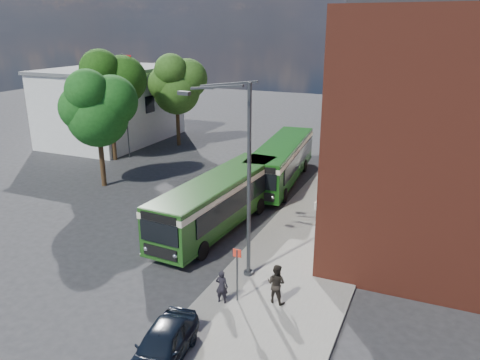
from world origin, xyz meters
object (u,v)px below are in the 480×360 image
at_px(street_lamp, 241,179).
at_px(bus_front, 219,198).
at_px(bus_rear, 282,159).
at_px(parked_car, 162,345).

bearing_deg(street_lamp, bus_front, 126.16).
height_order(bus_rear, parked_car, bus_rear).
bearing_deg(parked_car, bus_front, 97.97).
relative_size(street_lamp, bus_front, 0.77).
bearing_deg(parked_car, bus_rear, 89.11).
bearing_deg(street_lamp, bus_rear, 101.26).
distance_m(bus_front, parked_car, 11.86).
bearing_deg(parked_car, street_lamp, 81.25).
distance_m(bus_front, bus_rear, 9.33).
xyz_separation_m(bus_front, bus_rear, (0.60, 9.31, 0.00)).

